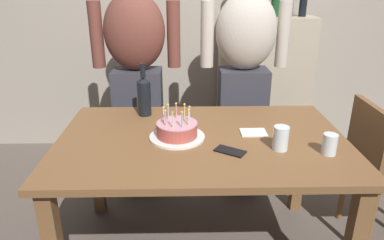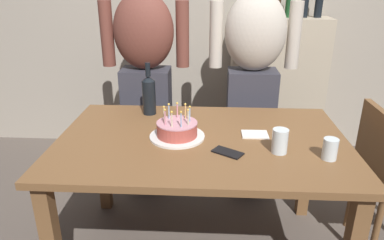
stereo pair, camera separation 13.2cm
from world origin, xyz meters
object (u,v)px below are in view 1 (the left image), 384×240
(cell_phone, at_px, (230,151))
(napkin_stack, at_px, (253,132))
(water_glass_near, at_px, (281,138))
(person_woman_cardigan, at_px, (244,76))
(dining_chair, at_px, (380,163))
(person_man_bearded, at_px, (137,76))
(birthday_cake, at_px, (177,131))
(water_glass_far, at_px, (330,144))
(wine_bottle, at_px, (144,95))

(cell_phone, relative_size, napkin_stack, 1.05)
(water_glass_near, relative_size, person_woman_cardigan, 0.07)
(dining_chair, bearing_deg, napkin_stack, 94.02)
(cell_phone, height_order, person_woman_cardigan, person_woman_cardigan)
(person_man_bearded, distance_m, dining_chair, 1.63)
(person_man_bearded, bearing_deg, napkin_stack, 135.47)
(person_man_bearded, height_order, person_woman_cardigan, same)
(cell_phone, xyz_separation_m, napkin_stack, (0.15, 0.22, 0.00))
(napkin_stack, relative_size, dining_chair, 0.16)
(birthday_cake, distance_m, dining_chair, 1.20)
(person_man_bearded, relative_size, person_woman_cardigan, 1.00)
(cell_phone, bearing_deg, person_woman_cardigan, 110.06)
(birthday_cake, height_order, napkin_stack, birthday_cake)
(person_woman_cardigan, height_order, dining_chair, person_woman_cardigan)
(water_glass_near, height_order, napkin_stack, water_glass_near)
(water_glass_far, bearing_deg, wine_bottle, 149.86)
(dining_chair, bearing_deg, birthday_cake, 95.13)
(water_glass_far, relative_size, wine_bottle, 0.32)
(person_woman_cardigan, bearing_deg, water_glass_far, 105.70)
(napkin_stack, relative_size, person_man_bearded, 0.08)
(birthday_cake, height_order, person_woman_cardigan, person_woman_cardigan)
(wine_bottle, xyz_separation_m, cell_phone, (0.46, -0.50, -0.12))
(water_glass_near, relative_size, water_glass_far, 1.18)
(wine_bottle, height_order, person_man_bearded, person_man_bearded)
(birthday_cake, height_order, wine_bottle, wine_bottle)
(napkin_stack, distance_m, dining_chair, 0.79)
(napkin_stack, distance_m, person_woman_cardigan, 0.70)
(cell_phone, height_order, dining_chair, dining_chair)
(wine_bottle, xyz_separation_m, dining_chair, (1.37, -0.23, -0.35))
(napkin_stack, xyz_separation_m, person_man_bearded, (-0.70, 0.69, 0.13))
(cell_phone, bearing_deg, water_glass_near, 37.99)
(napkin_stack, bearing_deg, birthday_cake, -172.81)
(birthday_cake, xyz_separation_m, cell_phone, (0.26, -0.17, -0.04))
(person_man_bearded, bearing_deg, water_glass_near, 131.96)
(birthday_cake, bearing_deg, wine_bottle, 120.61)
(dining_chair, bearing_deg, person_man_bearded, 66.49)
(birthday_cake, relative_size, wine_bottle, 0.91)
(cell_phone, bearing_deg, person_man_bearded, 153.78)
(water_glass_far, distance_m, person_man_bearded, 1.38)
(water_glass_near, relative_size, wine_bottle, 0.37)
(person_woman_cardigan, bearing_deg, napkin_stack, 85.88)
(napkin_stack, distance_m, person_man_bearded, 0.99)
(birthday_cake, xyz_separation_m, water_glass_far, (0.72, -0.20, 0.01))
(napkin_stack, relative_size, person_woman_cardigan, 0.08)
(water_glass_near, xyz_separation_m, person_woman_cardigan, (-0.04, 0.88, 0.07))
(birthday_cake, bearing_deg, cell_phone, -32.79)
(napkin_stack, bearing_deg, cell_phone, -125.03)
(water_glass_far, xyz_separation_m, napkin_stack, (-0.31, 0.25, -0.05))
(dining_chair, bearing_deg, cell_phone, 106.52)
(napkin_stack, height_order, person_man_bearded, person_man_bearded)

